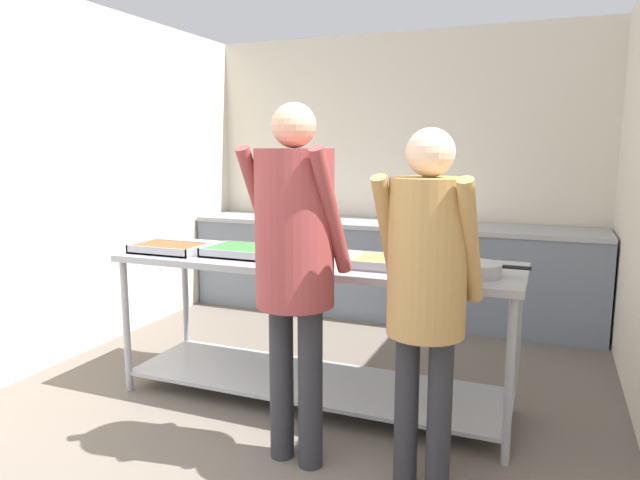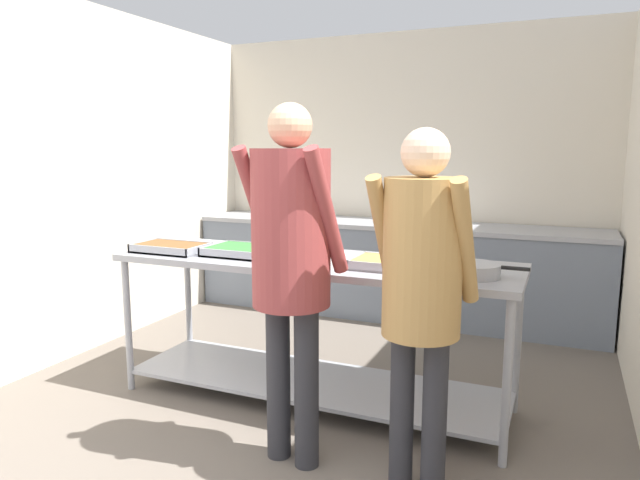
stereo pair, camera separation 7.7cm
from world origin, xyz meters
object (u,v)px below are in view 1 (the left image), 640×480
at_px(serving_tray_greens, 241,251).
at_px(water_bottle, 289,208).
at_px(sauce_pan, 476,269).
at_px(guest_serving_right, 427,274).
at_px(plate_stack, 326,259).
at_px(serving_tray_roast, 393,264).
at_px(guest_serving_left, 295,248).
at_px(broccoli_bowl, 292,253).
at_px(serving_tray_vegetables, 170,248).

distance_m(serving_tray_greens, water_bottle, 2.11).
xyz_separation_m(sauce_pan, guest_serving_right, (-0.14, -0.58, 0.08)).
xyz_separation_m(serving_tray_greens, plate_stack, (0.60, -0.09, 0.01)).
distance_m(serving_tray_roast, sauce_pan, 0.46).
relative_size(serving_tray_roast, guest_serving_left, 0.24).
xyz_separation_m(broccoli_bowl, guest_serving_left, (0.31, -0.64, 0.16)).
bearing_deg(serving_tray_roast, plate_stack, -170.97).
xyz_separation_m(plate_stack, serving_tray_roast, (0.38, 0.06, -0.01)).
height_order(serving_tray_greens, plate_stack, plate_stack).
bearing_deg(serving_tray_vegetables, plate_stack, 0.10).
xyz_separation_m(broccoli_bowl, guest_serving_right, (0.95, -0.65, 0.08)).
relative_size(broccoli_bowl, water_bottle, 0.87).
bearing_deg(broccoli_bowl, guest_serving_left, -64.11).
bearing_deg(sauce_pan, serving_tray_greens, 177.82).
distance_m(plate_stack, serving_tray_roast, 0.38).
bearing_deg(sauce_pan, serving_tray_vegetables, -178.94).
bearing_deg(serving_tray_greens, sauce_pan, -2.18).
relative_size(serving_tray_greens, water_bottle, 1.90).
height_order(serving_tray_greens, water_bottle, water_bottle).
bearing_deg(serving_tray_roast, serving_tray_vegetables, -177.56).
height_order(serving_tray_roast, guest_serving_left, guest_serving_left).
bearing_deg(broccoli_bowl, serving_tray_roast, -3.96).
bearing_deg(broccoli_bowl, water_bottle, 115.53).
distance_m(serving_tray_vegetables, serving_tray_roast, 1.45).
bearing_deg(plate_stack, guest_serving_right, -38.25).
distance_m(serving_tray_greens, sauce_pan, 1.43).
height_order(serving_tray_vegetables, guest_serving_left, guest_serving_left).
xyz_separation_m(plate_stack, guest_serving_left, (0.05, -0.54, 0.16)).
distance_m(serving_tray_vegetables, broccoli_bowl, 0.82).
relative_size(serving_tray_vegetables, guest_serving_right, 0.28).
bearing_deg(broccoli_bowl, guest_serving_right, -34.31).
bearing_deg(plate_stack, water_bottle, 120.00).
height_order(serving_tray_greens, guest_serving_left, guest_serving_left).
relative_size(serving_tray_vegetables, sauce_pan, 1.12).
relative_size(serving_tray_vegetables, broccoli_bowl, 2.38).
height_order(plate_stack, sauce_pan, plate_stack).
bearing_deg(serving_tray_greens, plate_stack, -8.31).
xyz_separation_m(serving_tray_greens, sauce_pan, (1.43, -0.05, 0.01)).
bearing_deg(broccoli_bowl, sauce_pan, -3.70).
bearing_deg(sauce_pan, water_bottle, 134.66).
distance_m(serving_tray_greens, broccoli_bowl, 0.34).
height_order(plate_stack, water_bottle, water_bottle).
xyz_separation_m(serving_tray_vegetables, water_bottle, (-0.14, 2.11, 0.06)).
bearing_deg(plate_stack, sauce_pan, 2.30).
height_order(serving_tray_vegetables, water_bottle, water_bottle).
distance_m(serving_tray_greens, guest_serving_right, 1.44).
bearing_deg(serving_tray_greens, broccoli_bowl, 2.68).
height_order(broccoli_bowl, plate_stack, broccoli_bowl).
xyz_separation_m(serving_tray_roast, water_bottle, (-1.59, 2.04, 0.06)).
bearing_deg(plate_stack, broccoli_bowl, 158.15).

